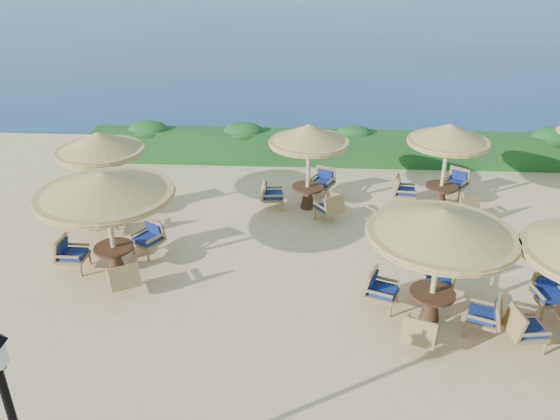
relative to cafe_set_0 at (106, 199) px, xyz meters
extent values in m
plane|color=beige|center=(5.80, 0.43, -2.00)|extent=(120.00, 120.00, 0.00)
cube|color=#16441A|center=(5.80, 7.63, -1.40)|extent=(18.00, 0.90, 1.20)
cylinder|color=#C0B087|center=(0.00, 0.00, -0.80)|extent=(0.12, 0.12, 2.40)
cone|color=olive|center=(0.00, 0.00, 0.38)|extent=(3.24, 3.24, 0.55)
cylinder|color=olive|center=(0.00, 0.00, 0.10)|extent=(3.18, 3.18, 0.14)
cylinder|color=#402816|center=(0.00, 0.00, -1.32)|extent=(0.96, 0.96, 0.06)
cone|color=#402816|center=(0.00, 0.00, -1.67)|extent=(0.44, 0.44, 0.64)
cylinder|color=#C0B087|center=(7.37, -1.49, -0.80)|extent=(0.12, 0.12, 2.40)
cone|color=olive|center=(7.37, -1.49, 0.38)|extent=(3.05, 3.05, 0.55)
cylinder|color=olive|center=(7.37, -1.49, 0.10)|extent=(2.99, 2.99, 0.14)
cylinder|color=#402816|center=(7.37, -1.49, -1.32)|extent=(0.96, 0.96, 0.06)
cone|color=#402816|center=(7.37, -1.49, -1.67)|extent=(0.44, 0.44, 0.64)
cylinder|color=#C0B087|center=(-1.14, 2.83, -0.80)|extent=(0.12, 0.12, 2.40)
cone|color=olive|center=(-1.14, 2.83, 0.38)|extent=(2.48, 2.48, 0.55)
cylinder|color=olive|center=(-1.14, 2.83, 0.10)|extent=(2.43, 2.43, 0.14)
cylinder|color=#402816|center=(-1.14, 2.83, -1.32)|extent=(0.96, 0.96, 0.06)
cone|color=#402816|center=(-1.14, 2.83, -1.67)|extent=(0.44, 0.44, 0.64)
cylinder|color=#C0B087|center=(4.67, 3.89, -0.80)|extent=(0.12, 0.12, 2.40)
cone|color=olive|center=(4.67, 3.89, 0.38)|extent=(2.37, 2.37, 0.55)
cylinder|color=olive|center=(4.67, 3.89, 0.10)|extent=(2.33, 2.33, 0.14)
cylinder|color=#402816|center=(4.67, 3.89, -1.32)|extent=(0.96, 0.96, 0.06)
cone|color=#402816|center=(4.67, 3.89, -1.67)|extent=(0.44, 0.44, 0.64)
cylinder|color=#C0B087|center=(8.73, 4.17, -0.80)|extent=(0.12, 0.12, 2.40)
cone|color=olive|center=(8.73, 4.17, 0.38)|extent=(2.41, 2.41, 0.55)
cylinder|color=olive|center=(8.73, 4.17, 0.10)|extent=(2.36, 2.36, 0.14)
cylinder|color=#402816|center=(8.73, 4.17, -1.32)|extent=(0.96, 0.96, 0.06)
cone|color=#402816|center=(8.73, 4.17, -1.67)|extent=(0.44, 0.44, 0.64)
camera|label=1|loc=(4.69, -11.20, 5.37)|focal=35.00mm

